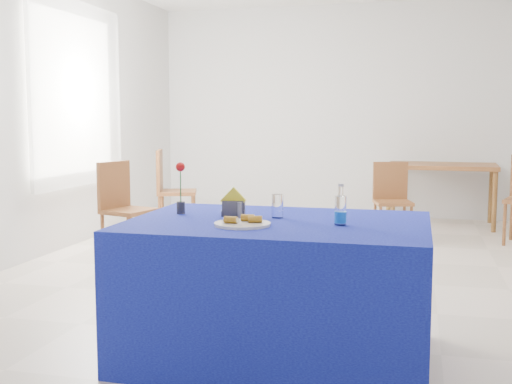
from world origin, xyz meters
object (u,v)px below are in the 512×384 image
blue_table (277,289)px  water_bottle (340,211)px  oak_table (442,170)px  chair_bg_left (392,195)px  chair_win_a (122,202)px  plate (242,224)px  chair_win_b (169,185)px

blue_table → water_bottle: bearing=-8.4°
oak_table → chair_bg_left: (-0.55, -1.13, -0.19)m
chair_bg_left → chair_win_a: size_ratio=0.92×
blue_table → water_bottle: 0.57m
plate → chair_win_a: bearing=127.9°
blue_table → chair_win_a: size_ratio=1.76×
plate → chair_win_a: chair_win_a is taller
water_bottle → chair_win_b: (-2.34, 3.47, -0.28)m
chair_win_b → blue_table: bearing=-167.5°
plate → chair_win_b: 4.07m
plate → oak_table: size_ratio=0.22×
oak_table → chair_win_a: chair_win_a is taller
plate → chair_bg_left: chair_bg_left is taller
chair_win_a → chair_win_b: chair_win_b is taller
water_bottle → chair_bg_left: 3.72m
water_bottle → chair_win_a: bearing=136.6°
plate → chair_win_a: size_ratio=0.32×
oak_table → chair_win_b: size_ratio=1.39×
chair_bg_left → oak_table: bearing=50.1°
blue_table → chair_bg_left: size_ratio=1.91×
water_bottle → blue_table: bearing=171.6°
chair_win_a → chair_bg_left: bearing=-40.6°
oak_table → chair_bg_left: size_ratio=1.58×
blue_table → oak_table: (1.01, 4.78, 0.30)m
chair_bg_left → chair_win_a: chair_win_a is taller
water_bottle → chair_bg_left: size_ratio=0.26×
plate → blue_table: (0.14, 0.20, -0.39)m
blue_table → oak_table: bearing=78.0°
plate → chair_bg_left: 3.91m
water_bottle → chair_bg_left: bearing=88.1°
water_bottle → oak_table: bearing=82.1°
plate → chair_bg_left: bearing=81.0°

